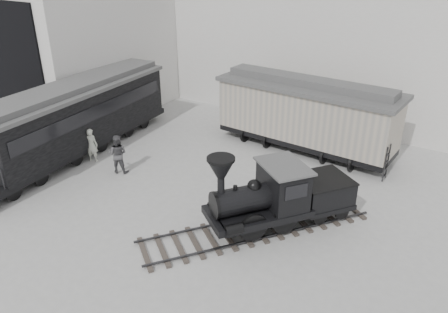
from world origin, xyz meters
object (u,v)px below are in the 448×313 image
Objects in this scene: boxcar at (306,113)px; passenger_coach at (77,117)px; locomotive at (274,199)px; visitor_b at (118,154)px; visitor_a at (91,145)px.

passenger_coach is at bearing -142.70° from boxcar.
locomotive is 4.48× the size of visitor_b.
locomotive is 0.65× the size of passenger_coach.
locomotive is 7.45m from boxcar.
locomotive is 11.49m from passenger_coach.
visitor_a is (-8.22, -6.87, -1.14)m from boxcar.
visitor_a is 0.92× the size of visitor_b.
visitor_a is (1.40, -0.51, -1.00)m from passenger_coach.
boxcar is at bearing 28.01° from passenger_coach.
visitor_a is at bearing -29.16° from visitor_b.
boxcar is (-1.81, 7.17, 0.83)m from locomotive.
visitor_b reaches higher than visitor_a.
boxcar is 9.50m from visitor_b.
visitor_b is (-8.09, 0.13, -0.23)m from locomotive.
boxcar reaches higher than visitor_a.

